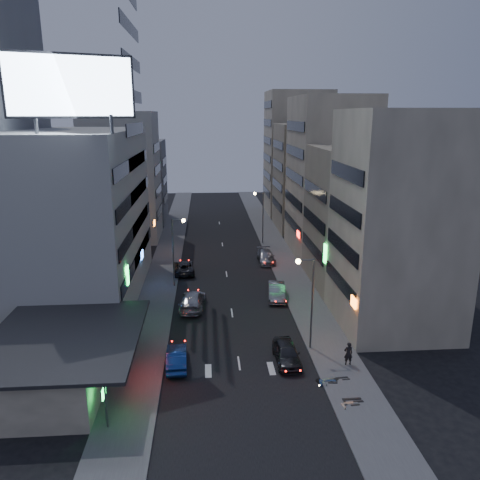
{
  "coord_description": "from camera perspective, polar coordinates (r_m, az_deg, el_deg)",
  "views": [
    {
      "loc": [
        -2.44,
        -29.93,
        19.5
      ],
      "look_at": [
        1.34,
        20.94,
        5.8
      ],
      "focal_mm": 35.0,
      "sensor_mm": 36.0,
      "label": 1
    }
  ],
  "objects": [
    {
      "name": "parked_car_right_near",
      "position": [
        39.19,
        5.71,
        -13.53
      ],
      "size": [
        1.97,
        4.78,
        1.62
      ],
      "primitive_type": "imported",
      "rotation": [
        0.0,
        0.0,
        0.01
      ],
      "color": "#27282C",
      "rests_on": "ground"
    },
    {
      "name": "food_court",
      "position": [
        38.18,
        -21.81,
        -13.44
      ],
      "size": [
        11.0,
        13.0,
        3.88
      ],
      "color": "beige",
      "rests_on": "ground"
    },
    {
      "name": "scooter_blue",
      "position": [
        37.26,
        11.66,
        -15.62
      ],
      "size": [
        0.82,
        1.94,
        1.15
      ],
      "primitive_type": null,
      "rotation": [
        0.0,
        0.0,
        1.47
      ],
      "color": "navy",
      "rests_on": "sidewalk_right"
    },
    {
      "name": "parked_car_left",
      "position": [
        59.89,
        -6.88,
        -3.32
      ],
      "size": [
        2.94,
        5.62,
        1.51
      ],
      "primitive_type": "imported",
      "rotation": [
        0.0,
        0.0,
        3.22
      ],
      "color": "#25262B",
      "rests_on": "ground"
    },
    {
      "name": "far_left_b",
      "position": [
        89.77,
        -12.99,
        6.97
      ],
      "size": [
        12.0,
        10.0,
        15.0
      ],
      "primitive_type": "cube",
      "color": "slate",
      "rests_on": "ground"
    },
    {
      "name": "shophouse_near",
      "position": [
        45.04,
        18.65,
        2.06
      ],
      "size": [
        10.0,
        11.0,
        20.0
      ],
      "primitive_type": "cube",
      "color": "beige",
      "rests_on": "ground"
    },
    {
      "name": "sidewalk_left",
      "position": [
        63.25,
        -9.09,
        -3.06
      ],
      "size": [
        4.0,
        120.0,
        0.12
      ],
      "primitive_type": "cube",
      "color": "#4C4C4F",
      "rests_on": "ground"
    },
    {
      "name": "shophouse_mid",
      "position": [
        56.13,
        14.51,
        2.73
      ],
      "size": [
        11.0,
        12.0,
        16.0
      ],
      "primitive_type": "cube",
      "color": "gray",
      "rests_on": "ground"
    },
    {
      "name": "far_right_a",
      "position": [
        82.59,
        8.41,
        7.57
      ],
      "size": [
        11.0,
        12.0,
        18.0
      ],
      "primitive_type": "cube",
      "color": "gray",
      "rests_on": "ground"
    },
    {
      "name": "parked_car_right_far",
      "position": [
        63.82,
        3.18,
        -2.04
      ],
      "size": [
        2.26,
        5.42,
        1.56
      ],
      "primitive_type": "imported",
      "rotation": [
        0.0,
        0.0,
        0.01
      ],
      "color": "gray",
      "rests_on": "ground"
    },
    {
      "name": "shophouse_far",
      "position": [
        67.76,
        10.8,
        7.57
      ],
      "size": [
        10.0,
        14.0,
        22.0
      ],
      "primitive_type": "cube",
      "color": "beige",
      "rests_on": "ground"
    },
    {
      "name": "parked_car_right_mid",
      "position": [
        51.54,
        4.48,
        -6.26
      ],
      "size": [
        2.36,
        5.19,
        1.65
      ],
      "primitive_type": "imported",
      "rotation": [
        0.0,
        0.0,
        -0.13
      ],
      "color": "gray",
      "rests_on": "ground"
    },
    {
      "name": "billboard",
      "position": [
        41.33,
        -19.96,
        17.18
      ],
      "size": [
        9.52,
        3.75,
        6.2
      ],
      "rotation": [
        0.0,
        0.0,
        0.35
      ],
      "color": "#595B60",
      "rests_on": "white_building"
    },
    {
      "name": "road_car_silver",
      "position": [
        49.19,
        -5.81,
        -7.32
      ],
      "size": [
        2.89,
        6.07,
        1.71
      ],
      "primitive_type": "imported",
      "rotation": [
        0.0,
        0.0,
        3.06
      ],
      "color": "#A1A2A9",
      "rests_on": "ground"
    },
    {
      "name": "road_car_blue",
      "position": [
        38.79,
        -7.73,
        -14.02
      ],
      "size": [
        1.78,
        4.61,
        1.5
      ],
      "primitive_type": "imported",
      "rotation": [
        0.0,
        0.0,
        3.19
      ],
      "color": "navy",
      "rests_on": "ground"
    },
    {
      "name": "sidewalk_right",
      "position": [
        63.86,
        5.37,
        -2.76
      ],
      "size": [
        4.0,
        120.0,
        0.12
      ],
      "primitive_type": "cube",
      "color": "#4C4C4F",
      "rests_on": "ground"
    },
    {
      "name": "street_lamp_right_far",
      "position": [
        71.83,
        2.51,
        3.67
      ],
      "size": [
        1.6,
        0.44,
        8.02
      ],
      "color": "#595B60",
      "rests_on": "sidewalk_right"
    },
    {
      "name": "scooter_silver_a",
      "position": [
        35.24,
        14.13,
        -17.79
      ],
      "size": [
        0.78,
        1.84,
        1.09
      ],
      "primitive_type": null,
      "rotation": [
        0.0,
        0.0,
        1.68
      ],
      "color": "#B6B8BE",
      "rests_on": "sidewalk_right"
    },
    {
      "name": "street_lamp_left",
      "position": [
        53.93,
        -7.78,
        -0.3
      ],
      "size": [
        1.6,
        0.44,
        8.02
      ],
      "color": "#595B60",
      "rests_on": "sidewalk_left"
    },
    {
      "name": "white_building",
      "position": [
        53.06,
        -20.11,
        2.7
      ],
      "size": [
        14.0,
        24.0,
        18.0
      ],
      "primitive_type": "cube",
      "color": "#A2A29E",
      "rests_on": "ground"
    },
    {
      "name": "far_left_a",
      "position": [
        76.65,
        -14.15,
        7.47
      ],
      "size": [
        11.0,
        10.0,
        20.0
      ],
      "primitive_type": "cube",
      "color": "#A2A29E",
      "rests_on": "ground"
    },
    {
      "name": "scooter_silver_b",
      "position": [
        37.64,
        11.48,
        -15.24
      ],
      "size": [
        1.29,
        2.04,
        1.18
      ],
      "primitive_type": null,
      "rotation": [
        0.0,
        0.0,
        1.93
      ],
      "color": "gray",
      "rests_on": "sidewalk_right"
    },
    {
      "name": "person",
      "position": [
        39.3,
        13.07,
        -13.33
      ],
      "size": [
        0.72,
        0.48,
        1.93
      ],
      "primitive_type": "imported",
      "rotation": [
        0.0,
        0.0,
        3.17
      ],
      "color": "black",
      "rests_on": "sidewalk_right"
    },
    {
      "name": "ground",
      "position": [
        35.8,
        0.36,
        -17.96
      ],
      "size": [
        180.0,
        180.0,
        0.0
      ],
      "primitive_type": "plane",
      "color": "black",
      "rests_on": "ground"
    },
    {
      "name": "scooter_black_a",
      "position": [
        35.64,
        14.56,
        -17.27
      ],
      "size": [
        0.72,
        2.04,
        1.24
      ],
      "primitive_type": null,
      "rotation": [
        0.0,
        0.0,
        1.59
      ],
      "color": "black",
      "rests_on": "sidewalk_right"
    },
    {
      "name": "scooter_black_b",
      "position": [
        37.92,
        13.02,
        -15.22
      ],
      "size": [
        0.73,
        1.75,
        1.04
      ],
      "primitive_type": null,
      "rotation": [
        0.0,
        0.0,
        1.67
      ],
      "color": "black",
      "rests_on": "sidewalk_right"
    },
    {
      "name": "street_lamp_right_near",
      "position": [
        39.5,
        8.28,
        -6.1
      ],
      "size": [
        1.6,
        0.44,
        8.02
      ],
      "color": "#595B60",
      "rests_on": "sidewalk_right"
    },
    {
      "name": "far_right_b",
      "position": [
        96.01,
        6.96,
        10.45
      ],
      "size": [
        12.0,
        12.0,
        24.0
      ],
      "primitive_type": "cube",
      "color": "beige",
      "rests_on": "ground"
    }
  ]
}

